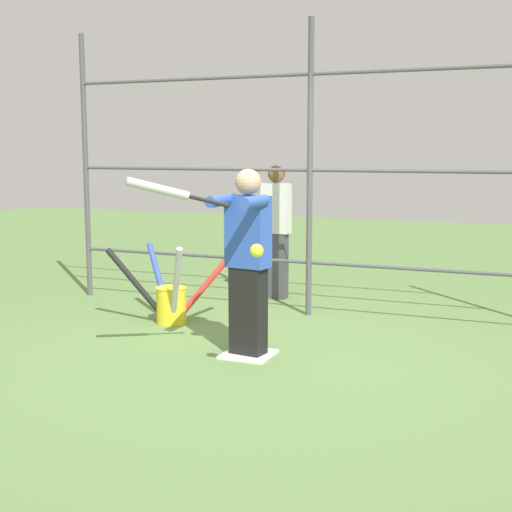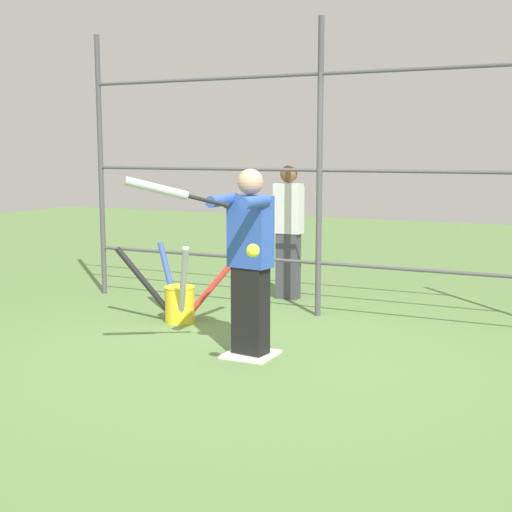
{
  "view_description": "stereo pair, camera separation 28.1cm",
  "coord_description": "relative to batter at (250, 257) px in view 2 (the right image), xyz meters",
  "views": [
    {
      "loc": [
        -2.25,
        5.3,
        1.7
      ],
      "look_at": [
        -0.2,
        0.31,
        0.89
      ],
      "focal_mm": 50.0,
      "sensor_mm": 36.0,
      "label": 1
    },
    {
      "loc": [
        -2.5,
        5.19,
        1.7
      ],
      "look_at": [
        -0.2,
        0.31,
        0.89
      ],
      "focal_mm": 50.0,
      "sensor_mm": 36.0,
      "label": 2
    }
  ],
  "objects": [
    {
      "name": "bat_bucket",
      "position": [
        1.15,
        -0.77,
        -0.59
      ],
      "size": [
        1.19,
        0.9,
        0.83
      ],
      "color": "yellow",
      "rests_on": "ground"
    },
    {
      "name": "batter",
      "position": [
        0.0,
        0.0,
        0.0
      ],
      "size": [
        0.4,
        0.56,
        1.55
      ],
      "color": "black",
      "rests_on": "ground"
    },
    {
      "name": "baseball_bat_swinging",
      "position": [
        0.33,
        0.73,
        0.57
      ],
      "size": [
        0.59,
        0.59,
        0.25
      ],
      "color": "black"
    },
    {
      "name": "ground_plane",
      "position": [
        0.0,
        -0.02,
        -0.84
      ],
      "size": [
        24.0,
        24.0,
        0.0
      ],
      "primitive_type": "plane",
      "color": "#608447"
    },
    {
      "name": "home_plate",
      "position": [
        0.0,
        -0.02,
        -0.83
      ],
      "size": [
        0.4,
        0.4,
        0.02
      ],
      "color": "white",
      "rests_on": "ground"
    },
    {
      "name": "softball_in_flight",
      "position": [
        -0.39,
        0.76,
        0.17
      ],
      "size": [
        0.1,
        0.1,
        0.1
      ],
      "color": "yellow"
    },
    {
      "name": "bystander_behind_fence",
      "position": [
        0.61,
        -2.28,
        -0.04
      ],
      "size": [
        0.32,
        0.2,
        1.53
      ],
      "color": "#3F3F47",
      "rests_on": "ground"
    },
    {
      "name": "fence_backstop",
      "position": [
        0.0,
        -1.62,
        0.66
      ],
      "size": [
        5.49,
        0.06,
        2.99
      ],
      "color": "#4C4C51",
      "rests_on": "ground"
    }
  ]
}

